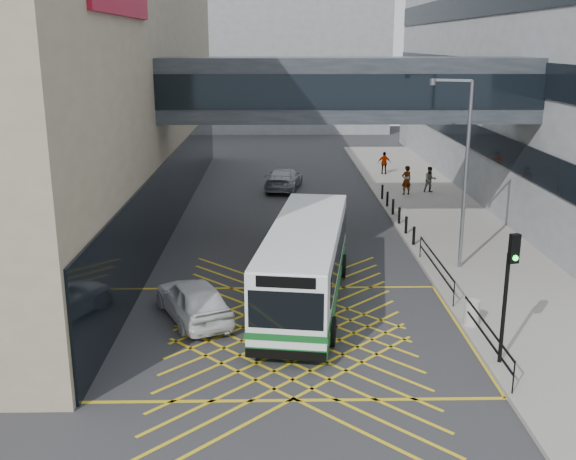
{
  "coord_description": "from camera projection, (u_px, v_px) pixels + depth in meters",
  "views": [
    {
      "loc": [
        -0.47,
        -21.38,
        9.67
      ],
      "look_at": [
        0.0,
        4.0,
        2.6
      ],
      "focal_mm": 42.0,
      "sensor_mm": 36.0,
      "label": 1
    }
  ],
  "objects": [
    {
      "name": "pedestrian_a",
      "position": [
        406.0,
        180.0,
        43.52
      ],
      "size": [
        0.89,
        0.76,
        1.88
      ],
      "primitive_type": "imported",
      "rotation": [
        0.0,
        0.0,
        3.5
      ],
      "color": "gray",
      "rests_on": "pavement"
    },
    {
      "name": "car_white",
      "position": [
        193.0,
        299.0,
        24.21
      ],
      "size": [
        3.88,
        5.29,
        1.56
      ],
      "primitive_type": "imported",
      "rotation": [
        0.0,
        0.0,
        3.57
      ],
      "color": "white",
      "rests_on": "ground"
    },
    {
      "name": "box_junction",
      "position": [
        290.0,
        334.0,
        23.19
      ],
      "size": [
        12.0,
        9.0,
        0.01
      ],
      "color": "gold",
      "rests_on": "ground"
    },
    {
      "name": "car_silver",
      "position": [
        284.0,
        178.0,
        45.85
      ],
      "size": [
        2.95,
        5.32,
        1.57
      ],
      "primitive_type": "imported",
      "rotation": [
        0.0,
        0.0,
        2.97
      ],
      "color": "gray",
      "rests_on": "ground"
    },
    {
      "name": "kerb_railings",
      "position": [
        456.0,
        290.0,
        24.78
      ],
      "size": [
        0.05,
        12.54,
        1.0
      ],
      "color": "black",
      "rests_on": "pavement"
    },
    {
      "name": "bollards",
      "position": [
        396.0,
        211.0,
        37.59
      ],
      "size": [
        0.14,
        10.14,
        0.9
      ],
      "color": "black",
      "rests_on": "pavement"
    },
    {
      "name": "pedestrian_c",
      "position": [
        384.0,
        163.0,
        50.38
      ],
      "size": [
        1.05,
        0.63,
        1.67
      ],
      "primitive_type": "imported",
      "rotation": [
        0.0,
        0.0,
        2.98
      ],
      "color": "gray",
      "rests_on": "pavement"
    },
    {
      "name": "bus",
      "position": [
        306.0,
        261.0,
        25.55
      ],
      "size": [
        4.18,
        11.33,
        3.1
      ],
      "rotation": [
        0.0,
        0.0,
        -0.15
      ],
      "color": "white",
      "rests_on": "ground"
    },
    {
      "name": "litter_bin",
      "position": [
        472.0,
        313.0,
        23.42
      ],
      "size": [
        0.52,
        0.52,
        0.9
      ],
      "primitive_type": "cylinder",
      "color": "#ADA89E",
      "rests_on": "pavement"
    },
    {
      "name": "car_dark",
      "position": [
        289.0,
        239.0,
        32.09
      ],
      "size": [
        3.01,
        4.4,
        1.28
      ],
      "primitive_type": "imported",
      "rotation": [
        0.0,
        0.0,
        2.76
      ],
      "color": "black",
      "rests_on": "ground"
    },
    {
      "name": "street_lamp",
      "position": [
        462.0,
        163.0,
        28.44
      ],
      "size": [
        1.78,
        0.89,
        8.07
      ],
      "rotation": [
        0.0,
        0.0,
        -0.38
      ],
      "color": "slate",
      "rests_on": "pavement"
    },
    {
      "name": "building_far",
      "position": [
        262.0,
        49.0,
        78.53
      ],
      "size": [
        28.0,
        16.0,
        18.0
      ],
      "primitive_type": "cube",
      "color": "gray",
      "rests_on": "ground"
    },
    {
      "name": "ground",
      "position": [
        290.0,
        334.0,
        23.19
      ],
      "size": [
        120.0,
        120.0,
        0.0
      ],
      "primitive_type": "plane",
      "color": "#333335"
    },
    {
      "name": "skybridge",
      "position": [
        346.0,
        89.0,
        32.79
      ],
      "size": [
        20.0,
        4.1,
        3.0
      ],
      "color": "#2E3338",
      "rests_on": "ground"
    },
    {
      "name": "pedestrian_b",
      "position": [
        430.0,
        180.0,
        44.19
      ],
      "size": [
        0.87,
        0.57,
        1.69
      ],
      "primitive_type": "imported",
      "rotation": [
        0.0,
        0.0,
        0.11
      ],
      "color": "gray",
      "rests_on": "pavement"
    },
    {
      "name": "traffic_light",
      "position": [
        509.0,
        280.0,
        19.97
      ],
      "size": [
        0.32,
        0.5,
        4.17
      ],
      "rotation": [
        0.0,
        0.0,
        0.23
      ],
      "color": "black",
      "rests_on": "pavement"
    },
    {
      "name": "pavement",
      "position": [
        444.0,
        220.0,
        37.78
      ],
      "size": [
        6.0,
        54.0,
        0.16
      ],
      "primitive_type": "cube",
      "color": "gray",
      "rests_on": "ground"
    }
  ]
}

